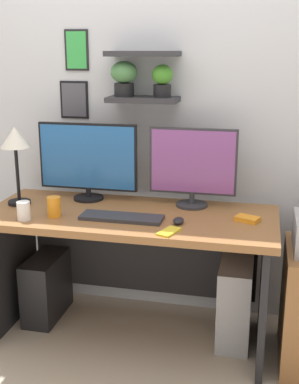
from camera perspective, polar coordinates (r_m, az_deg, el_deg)
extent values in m
plane|color=tan|center=(3.11, -2.08, -15.66)|extent=(8.00, 8.00, 0.00)
cube|color=silver|center=(3.09, -0.20, 10.75)|extent=(4.40, 0.04, 2.70)
cube|color=#2D2D33|center=(2.98, -0.73, 10.36)|extent=(0.41, 0.20, 0.03)
cube|color=#2D2D33|center=(2.96, -0.75, 15.28)|extent=(0.41, 0.20, 0.03)
cylinder|color=black|center=(2.95, 1.44, 11.28)|extent=(0.10, 0.10, 0.07)
ellipsoid|color=#428E2A|center=(2.94, 1.45, 13.05)|extent=(0.12, 0.12, 0.11)
cylinder|color=black|center=(3.00, -2.87, 11.40)|extent=(0.12, 0.12, 0.08)
ellipsoid|color=#4A834C|center=(2.99, -2.90, 13.30)|extent=(0.15, 0.15, 0.12)
cube|color=black|center=(3.18, -8.16, 15.51)|extent=(0.15, 0.02, 0.24)
cube|color=green|center=(3.18, -8.22, 15.50)|extent=(0.12, 0.00, 0.21)
cube|color=black|center=(3.21, -8.43, 10.22)|extent=(0.18, 0.02, 0.23)
cube|color=#4C4C56|center=(3.20, -8.49, 10.20)|extent=(0.15, 0.00, 0.20)
cube|color=brown|center=(2.80, -2.23, -2.80)|extent=(1.60, 0.68, 0.04)
cube|color=black|center=(3.20, -15.24, -8.14)|extent=(0.04, 0.62, 0.71)
cube|color=black|center=(2.86, 12.66, -10.95)|extent=(0.04, 0.62, 0.71)
cube|color=black|center=(3.19, -0.76, -6.91)|extent=(1.40, 0.02, 0.50)
cylinder|color=black|center=(3.07, -6.86, -0.66)|extent=(0.18, 0.18, 0.02)
cylinder|color=black|center=(3.06, -6.88, 0.00)|extent=(0.03, 0.03, 0.06)
cube|color=black|center=(3.02, -6.95, 3.96)|extent=(0.60, 0.02, 0.40)
cube|color=#2866B2|center=(3.01, -7.03, 3.91)|extent=(0.57, 0.00, 0.37)
cylinder|color=#2D2D33|center=(2.93, 4.77, -1.43)|extent=(0.18, 0.18, 0.02)
cylinder|color=#2D2D33|center=(2.91, 4.78, -0.64)|extent=(0.03, 0.03, 0.07)
cube|color=#2D2D33|center=(2.87, 4.91, 3.45)|extent=(0.50, 0.02, 0.38)
cube|color=#8C4C99|center=(2.86, 4.87, 3.40)|extent=(0.47, 0.00, 0.35)
cube|color=#2D2D33|center=(2.70, -3.15, -2.86)|extent=(0.44, 0.14, 0.02)
ellipsoid|color=black|center=(2.63, 3.27, -3.23)|extent=(0.06, 0.09, 0.03)
cylinder|color=black|center=(3.05, -14.40, -1.12)|extent=(0.13, 0.13, 0.02)
cylinder|color=black|center=(3.01, -14.61, 1.92)|extent=(0.02, 0.02, 0.31)
cone|color=white|center=(2.97, -14.90, 5.96)|extent=(0.16, 0.16, 0.12)
cube|color=yellow|center=(2.50, 2.21, -4.47)|extent=(0.11, 0.16, 0.01)
cylinder|color=white|center=(2.75, -13.96, -2.06)|extent=(0.07, 0.07, 0.10)
cube|color=orange|center=(2.71, 10.93, -2.98)|extent=(0.14, 0.12, 0.02)
cylinder|color=orange|center=(2.77, -10.68, -1.65)|extent=(0.07, 0.07, 0.11)
cube|color=black|center=(3.27, -11.47, -10.37)|extent=(0.18, 0.40, 0.40)
cube|color=#99999E|center=(2.99, 9.59, -11.99)|extent=(0.18, 0.40, 0.47)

